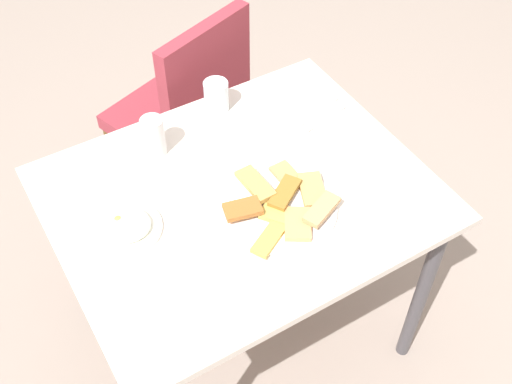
% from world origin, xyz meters
% --- Properties ---
extents(ground_plane, '(6.00, 6.00, 0.00)m').
position_xyz_m(ground_plane, '(0.00, 0.00, 0.00)').
color(ground_plane, gray).
extents(dining_table, '(1.01, 0.82, 0.75)m').
position_xyz_m(dining_table, '(0.00, 0.00, 0.66)').
color(dining_table, silver).
rests_on(dining_table, ground_plane).
extents(dining_chair, '(0.53, 0.54, 0.89)m').
position_xyz_m(dining_chair, '(0.16, 0.67, 0.50)').
color(dining_chair, '#95303C').
rests_on(dining_chair, ground_plane).
extents(pide_platter, '(0.31, 0.31, 0.04)m').
position_xyz_m(pide_platter, '(0.06, -0.11, 0.77)').
color(pide_platter, white).
rests_on(pide_platter, dining_table).
extents(salad_plate_greens, '(0.20, 0.20, 0.04)m').
position_xyz_m(salad_plate_greens, '(-0.32, 0.04, 0.77)').
color(salad_plate_greens, white).
rests_on(salad_plate_greens, dining_table).
extents(soda_can, '(0.09, 0.09, 0.12)m').
position_xyz_m(soda_can, '(-0.13, 0.26, 0.81)').
color(soda_can, silver).
rests_on(soda_can, dining_table).
extents(drinking_glass, '(0.08, 0.08, 0.10)m').
position_xyz_m(drinking_glass, '(0.11, 0.34, 0.80)').
color(drinking_glass, silver).
rests_on(drinking_glass, dining_table).
extents(paper_napkin, '(0.15, 0.15, 0.00)m').
position_xyz_m(paper_napkin, '(0.37, 0.15, 0.75)').
color(paper_napkin, white).
rests_on(paper_napkin, dining_table).
extents(fork, '(0.17, 0.05, 0.00)m').
position_xyz_m(fork, '(0.37, 0.13, 0.76)').
color(fork, silver).
rests_on(fork, paper_napkin).
extents(spoon, '(0.17, 0.06, 0.00)m').
position_xyz_m(spoon, '(0.37, 0.17, 0.76)').
color(spoon, silver).
rests_on(spoon, paper_napkin).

